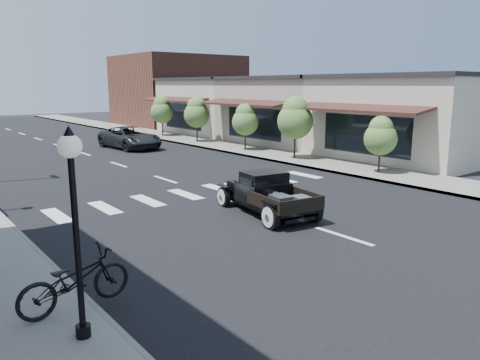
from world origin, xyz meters
TOP-DOWN VIEW (x-y plane):
  - ground at (0.00, 0.00)m, footprint 120.00×120.00m
  - road at (0.00, 15.00)m, footprint 14.00×80.00m
  - road_markings at (0.00, 10.00)m, footprint 12.00×60.00m
  - sidewalk_right at (8.50, 15.00)m, footprint 3.00×80.00m
  - storefront_near at (15.00, 4.00)m, footprint 10.00×9.00m
  - storefront_mid at (15.00, 13.00)m, footprint 10.00×9.00m
  - storefront_far at (15.00, 22.00)m, footprint 10.00×9.00m
  - far_building_right at (15.50, 32.00)m, footprint 11.00×10.00m
  - lamp_post_a at (-7.60, -4.00)m, footprint 0.36×0.36m
  - small_tree_a at (8.30, 1.86)m, footprint 1.50×1.50m
  - small_tree_b at (8.30, 7.38)m, footprint 1.95×1.95m
  - small_tree_c at (8.30, 11.75)m, footprint 1.65×1.65m
  - small_tree_d at (8.30, 17.29)m, footprint 1.81×1.81m
  - small_tree_e at (8.30, 22.35)m, footprint 1.80×1.80m
  - hotrod_pickup at (-0.17, 0.02)m, footprint 2.48×4.31m
  - second_car at (3.26, 17.56)m, footprint 2.77×5.29m
  - motorcycle at (-7.35, -2.96)m, footprint 2.12×0.87m

SIDE VIEW (x-z plane):
  - ground at x=0.00m, z-range 0.00..0.00m
  - road_markings at x=0.00m, z-range -0.03..0.03m
  - road at x=0.00m, z-range 0.00..0.02m
  - sidewalk_right at x=8.50m, z-range 0.00..0.15m
  - motorcycle at x=-7.35m, z-range 0.15..1.24m
  - hotrod_pickup at x=-0.17m, z-range 0.00..1.41m
  - second_car at x=3.26m, z-range 0.00..1.42m
  - small_tree_a at x=8.30m, z-range 0.15..2.66m
  - small_tree_c at x=8.30m, z-range 0.15..2.90m
  - small_tree_e at x=8.30m, z-range 0.15..3.15m
  - small_tree_d at x=8.30m, z-range 0.15..3.17m
  - small_tree_b at x=8.30m, z-range 0.15..3.41m
  - lamp_post_a at x=-7.60m, z-range 0.15..3.53m
  - storefront_near at x=15.00m, z-range 0.00..4.50m
  - storefront_mid at x=15.00m, z-range 0.00..4.50m
  - storefront_far at x=15.00m, z-range 0.00..4.50m
  - far_building_right at x=15.50m, z-range 0.00..7.00m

